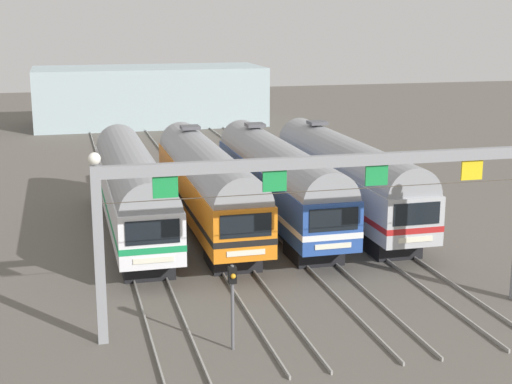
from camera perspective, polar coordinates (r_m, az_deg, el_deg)
ground_plane at (r=42.34m, az=-1.00°, el=-2.65°), size 160.00×160.00×0.00m
track_bed at (r=58.54m, az=-4.87°, el=1.84°), size 13.52×70.00×0.15m
commuter_train_white at (r=40.74m, az=-9.26°, el=0.44°), size 2.88×18.06×4.77m
commuter_train_orange at (r=41.28m, az=-3.72°, el=0.75°), size 2.88×18.06×5.05m
commuter_train_blue at (r=42.18m, az=1.63°, el=1.05°), size 2.88×18.06×5.05m
commuter_train_stainless at (r=43.44m, az=6.72°, el=1.32°), size 2.88×18.06×5.05m
catenary_gantry at (r=28.51m, az=5.27°, el=0.03°), size 17.25×0.44×6.97m
yard_signal_mast at (r=26.66m, az=-1.77°, el=-7.44°), size 0.28×0.35×3.13m
maintenance_building at (r=82.34m, az=-7.98°, el=7.15°), size 23.81×10.00×6.08m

